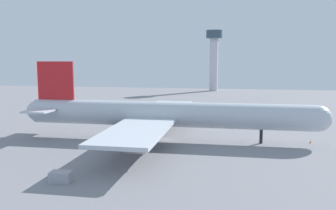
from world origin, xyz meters
TOP-DOWN VIEW (x-y plane):
  - ground_plane at (0.00, 0.00)m, footprint 281.85×281.85m
  - cargo_airplane at (-0.60, 0.00)m, footprint 70.46×58.74m
  - cargo_container_aft at (-10.98, -31.17)m, footprint 3.34×2.42m
  - safety_cone_nose at (31.71, 2.26)m, footprint 0.41×0.41m
  - control_tower at (3.43, 127.51)m, footprint 9.05×9.05m

SIDE VIEW (x-z plane):
  - ground_plane at x=0.00m, z-range 0.00..0.00m
  - safety_cone_nose at x=31.71m, z-range 0.00..0.58m
  - cargo_container_aft at x=-10.98m, z-range 0.00..1.61m
  - cargo_airplane at x=-0.60m, z-range -3.13..14.78m
  - control_tower at x=3.43m, z-range 3.75..37.88m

